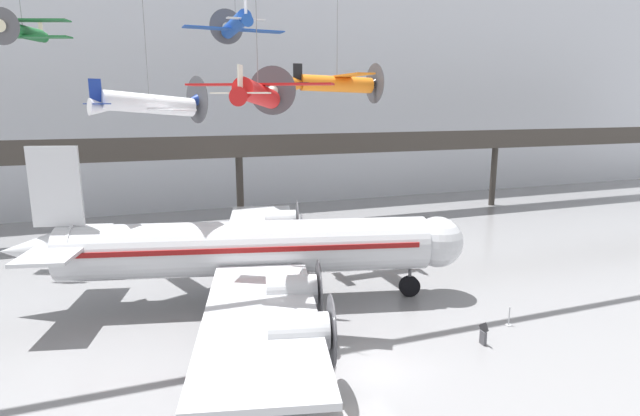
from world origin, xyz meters
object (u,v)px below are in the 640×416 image
object	(u,v)px
suspended_plane_green_biplane	(23,31)
suspended_plane_red_highwing	(258,93)
info_sign_pedestal	(483,336)
stanchion_barrier	(509,320)
airliner_silver_main	(246,249)
suspended_plane_blue_trainer	(236,25)
suspended_plane_orange_highwing	(337,83)
suspended_plane_white_twin	(149,104)

from	to	relation	value
suspended_plane_green_biplane	suspended_plane_red_highwing	distance (m)	21.76
info_sign_pedestal	stanchion_barrier	bearing A→B (deg)	29.09
airliner_silver_main	suspended_plane_green_biplane	xyz separation A→B (m)	(-12.62, 13.65, 13.43)
suspended_plane_blue_trainer	suspended_plane_orange_highwing	world-z (taller)	suspended_plane_blue_trainer
suspended_plane_red_highwing	suspended_plane_blue_trainer	bearing A→B (deg)	21.45
suspended_plane_white_twin	suspended_plane_orange_highwing	bearing A→B (deg)	-20.10
stanchion_barrier	info_sign_pedestal	distance (m)	3.05
suspended_plane_green_biplane	suspended_plane_blue_trainer	bearing A→B (deg)	124.23
suspended_plane_orange_highwing	suspended_plane_white_twin	size ratio (longest dim) A/B	0.90
suspended_plane_white_twin	stanchion_barrier	xyz separation A→B (m)	(17.41, -12.97, -11.48)
suspended_plane_blue_trainer	suspended_plane_red_highwing	size ratio (longest dim) A/B	0.79
suspended_plane_blue_trainer	suspended_plane_red_highwing	world-z (taller)	suspended_plane_blue_trainer
airliner_silver_main	suspended_plane_green_biplane	distance (m)	22.94
suspended_plane_white_twin	info_sign_pedestal	size ratio (longest dim) A/B	9.71
suspended_plane_red_highwing	info_sign_pedestal	size ratio (longest dim) A/B	9.20
suspended_plane_white_twin	suspended_plane_red_highwing	distance (m)	9.73
suspended_plane_orange_highwing	suspended_plane_green_biplane	size ratio (longest dim) A/B	1.49
suspended_plane_blue_trainer	suspended_plane_white_twin	distance (m)	16.68
suspended_plane_orange_highwing	suspended_plane_white_twin	xyz separation A→B (m)	(-12.44, 0.14, -1.44)
suspended_plane_green_biplane	suspended_plane_white_twin	world-z (taller)	suspended_plane_green_biplane
suspended_plane_blue_trainer	suspended_plane_orange_highwing	xyz separation A→B (m)	(4.38, -13.03, -5.42)
airliner_silver_main	stanchion_barrier	world-z (taller)	airliner_silver_main
suspended_plane_red_highwing	info_sign_pedestal	xyz separation A→B (m)	(9.79, -5.91, -11.90)
info_sign_pedestal	suspended_plane_white_twin	bearing A→B (deg)	138.90
airliner_silver_main	suspended_plane_green_biplane	size ratio (longest dim) A/B	4.24
suspended_plane_red_highwing	suspended_plane_green_biplane	bearing A→B (deg)	66.74
suspended_plane_green_biplane	stanchion_barrier	size ratio (longest dim) A/B	6.72
suspended_plane_blue_trainer	suspended_plane_green_biplane	world-z (taller)	suspended_plane_blue_trainer
airliner_silver_main	suspended_plane_blue_trainer	size ratio (longest dim) A/B	3.39
suspended_plane_blue_trainer	suspended_plane_white_twin	size ratio (longest dim) A/B	0.75
suspended_plane_orange_highwing	suspended_plane_red_highwing	size ratio (longest dim) A/B	0.95
suspended_plane_green_biplane	stanchion_barrier	world-z (taller)	suspended_plane_green_biplane
suspended_plane_orange_highwing	info_sign_pedestal	bearing A→B (deg)	-81.85
airliner_silver_main	info_sign_pedestal	world-z (taller)	airliner_silver_main
airliner_silver_main	suspended_plane_blue_trainer	distance (m)	23.74
suspended_plane_orange_highwing	suspended_plane_green_biplane	distance (m)	22.42
suspended_plane_blue_trainer	stanchion_barrier	bearing A→B (deg)	-164.10
airliner_silver_main	suspended_plane_orange_highwing	world-z (taller)	suspended_plane_orange_highwing
airliner_silver_main	info_sign_pedestal	size ratio (longest dim) A/B	24.75
suspended_plane_green_biplane	suspended_plane_red_highwing	size ratio (longest dim) A/B	0.63
suspended_plane_white_twin	info_sign_pedestal	distance (m)	23.43
suspended_plane_orange_highwing	suspended_plane_white_twin	bearing A→B (deg)	178.53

